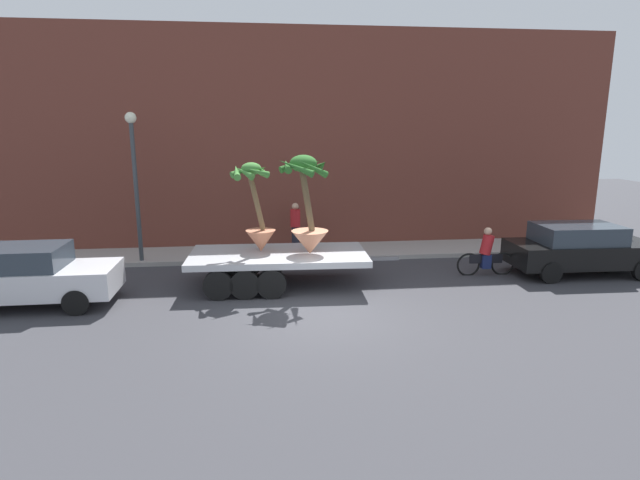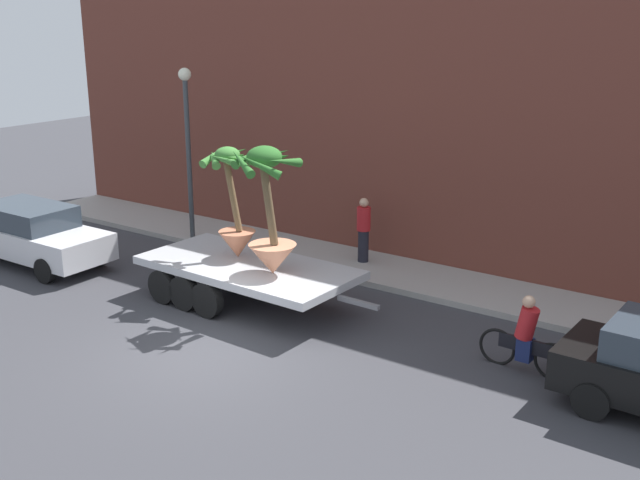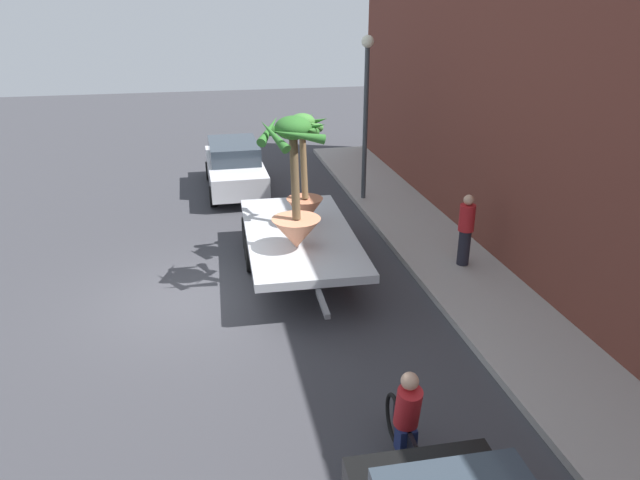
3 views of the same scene
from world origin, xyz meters
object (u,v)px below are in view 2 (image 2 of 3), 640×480
at_px(street_lamp, 187,132).
at_px(pedestrian_near_gate, 364,229).
at_px(flatbed_trailer, 240,271).
at_px(potted_palm_rear, 269,219).
at_px(cyclist, 526,338).
at_px(trailing_car, 33,234).
at_px(potted_palm_middle, 233,211).

bearing_deg(street_lamp, pedestrian_near_gate, 10.46).
bearing_deg(flatbed_trailer, potted_palm_rear, -12.27).
bearing_deg(pedestrian_near_gate, potted_palm_rear, -88.87).
bearing_deg(cyclist, trailing_car, -174.04).
distance_m(potted_palm_rear, street_lamp, 6.19).
relative_size(pedestrian_near_gate, street_lamp, 0.35).
bearing_deg(trailing_car, pedestrian_near_gate, 33.18).
distance_m(trailing_car, pedestrian_near_gate, 8.74).
xyz_separation_m(flatbed_trailer, potted_palm_middle, (-0.35, 0.22, 1.33)).
height_order(flatbed_trailer, street_lamp, street_lamp).
distance_m(flatbed_trailer, pedestrian_near_gate, 3.89).
xyz_separation_m(cyclist, pedestrian_near_gate, (-5.69, 3.42, 0.37)).
distance_m(trailing_car, street_lamp, 4.97).
height_order(pedestrian_near_gate, street_lamp, street_lamp).
relative_size(trailing_car, street_lamp, 0.94).
bearing_deg(pedestrian_near_gate, trailing_car, -146.82).
xyz_separation_m(potted_palm_rear, pedestrian_near_gate, (-0.08, 3.99, -1.17)).
bearing_deg(potted_palm_middle, potted_palm_rear, -17.54).
bearing_deg(street_lamp, cyclist, -12.68).
bearing_deg(pedestrian_near_gate, cyclist, -31.02).
distance_m(flatbed_trailer, cyclist, 6.69).
bearing_deg(pedestrian_near_gate, street_lamp, -169.54).
bearing_deg(potted_palm_rear, pedestrian_near_gate, 91.13).
bearing_deg(cyclist, street_lamp, 167.32).
relative_size(potted_palm_middle, trailing_car, 0.57).
relative_size(flatbed_trailer, potted_palm_middle, 2.37).
xyz_separation_m(potted_palm_middle, cyclist, (7.03, 0.12, -1.42)).
relative_size(flatbed_trailer, street_lamp, 1.26).
bearing_deg(potted_palm_rear, cyclist, 5.71).
bearing_deg(street_lamp, potted_palm_middle, -33.44).
bearing_deg(potted_palm_middle, flatbed_trailer, -31.70).
height_order(flatbed_trailer, potted_palm_middle, potted_palm_middle).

